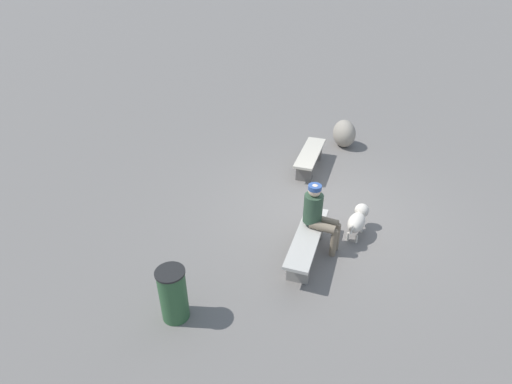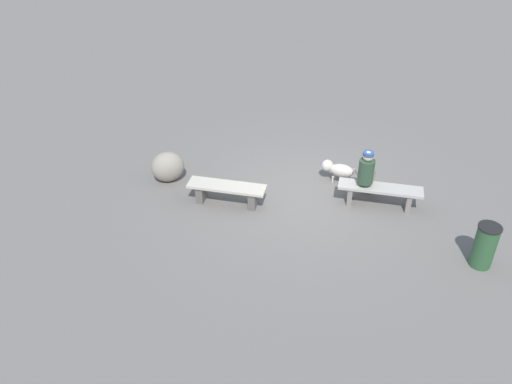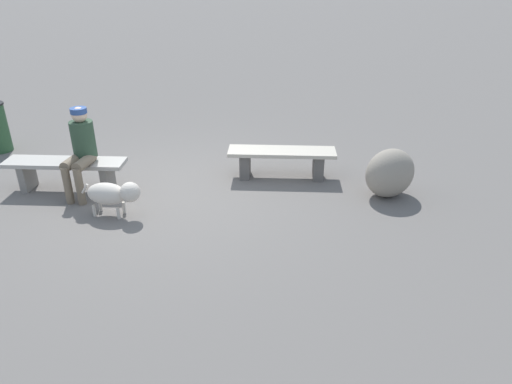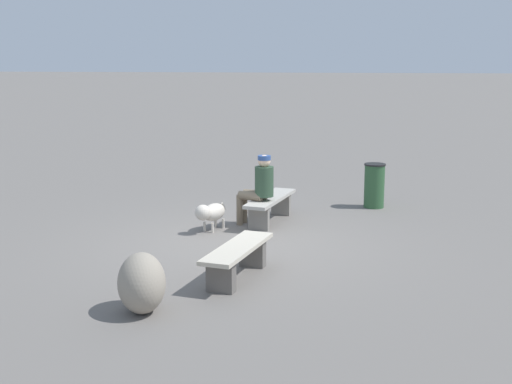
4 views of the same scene
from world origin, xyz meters
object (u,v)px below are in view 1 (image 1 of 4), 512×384
at_px(dog, 358,219).
at_px(boulder, 344,134).
at_px(bench_left, 310,157).
at_px(seated_person, 318,213).
at_px(bench_right, 307,241).
at_px(trash_bin, 173,294).

relative_size(dog, boulder, 1.06).
relative_size(bench_left, seated_person, 1.35).
distance_m(bench_left, boulder, 1.65).
bearing_deg(bench_right, seated_person, 163.23).
bearing_deg(boulder, trash_bin, -24.96).
bearing_deg(bench_right, dog, 141.81).
xyz_separation_m(bench_left, seated_person, (2.93, 0.10, 0.43)).
bearing_deg(bench_left, boulder, 159.13).
xyz_separation_m(bench_right, dog, (-0.77, 0.93, -0.01)).
xyz_separation_m(seated_person, trash_bin, (1.81, -2.04, -0.30)).
xyz_separation_m(bench_right, trash_bin, (1.51, -1.88, 0.10)).
height_order(bench_left, trash_bin, trash_bin).
xyz_separation_m(seated_person, dog, (-0.47, 0.77, -0.41)).
height_order(dog, boulder, boulder).
distance_m(bench_left, seated_person, 2.96).
relative_size(seated_person, trash_bin, 1.46).
height_order(bench_left, dog, dog).
bearing_deg(dog, bench_right, 150.88).
xyz_separation_m(seated_person, boulder, (-4.31, 0.80, -0.38)).
height_order(seated_person, dog, seated_person).
bearing_deg(bench_left, seated_person, 14.29).
height_order(bench_right, boulder, boulder).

